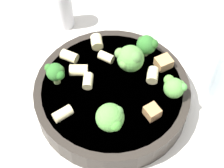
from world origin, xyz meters
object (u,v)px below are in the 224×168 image
at_px(rigatoni_0, 63,114).
at_px(rigatoni_4, 88,81).
at_px(rigatoni_3, 106,57).
at_px(rigatoni_6, 69,57).
at_px(broccoli_floret_0, 56,72).
at_px(pepper_shaker, 62,4).
at_px(rigatoni_1, 79,70).
at_px(pasta_bowl, 112,94).
at_px(chicken_chunk_1, 164,62).
at_px(broccoli_floret_2, 174,87).
at_px(rigatoni_2, 153,75).
at_px(chicken_chunk_0, 151,113).
at_px(rigatoni_5, 97,42).
at_px(broccoli_floret_1, 147,45).
at_px(broccoli_floret_3, 111,118).
at_px(broccoli_floret_4, 129,57).

distance_m(rigatoni_0, rigatoni_4, 0.06).
bearing_deg(rigatoni_3, rigatoni_6, 39.73).
bearing_deg(rigatoni_0, broccoli_floret_0, -38.47).
height_order(rigatoni_0, pepper_shaker, pepper_shaker).
relative_size(rigatoni_0, rigatoni_1, 1.01).
relative_size(pasta_bowl, chicken_chunk_1, 10.01).
height_order(broccoli_floret_2, rigatoni_6, broccoli_floret_2).
height_order(rigatoni_2, chicken_chunk_1, rigatoni_2).
xyz_separation_m(chicken_chunk_0, chicken_chunk_1, (0.04, -0.08, -0.00)).
xyz_separation_m(pasta_bowl, broccoli_floret_2, (-0.07, -0.05, 0.03)).
xyz_separation_m(broccoli_floret_0, rigatoni_5, (0.00, -0.09, -0.01)).
distance_m(broccoli_floret_1, broccoli_floret_3, 0.14).
distance_m(broccoli_floret_1, broccoli_floret_4, 0.04).
bearing_deg(pepper_shaker, broccoli_floret_4, 168.48).
relative_size(broccoli_floret_1, chicken_chunk_1, 1.64).
bearing_deg(broccoli_floret_0, rigatoni_2, -138.34).
bearing_deg(rigatoni_1, rigatoni_6, -17.94).
height_order(broccoli_floret_1, pepper_shaker, pepper_shaker).
distance_m(rigatoni_3, chicken_chunk_0, 0.12).
height_order(broccoli_floret_2, rigatoni_0, broccoli_floret_2).
bearing_deg(pasta_bowl, pepper_shaker, -23.94).
distance_m(broccoli_floret_0, rigatoni_4, 0.05).
distance_m(pasta_bowl, rigatoni_1, 0.06).
distance_m(broccoli_floret_1, rigatoni_5, 0.08).
xyz_separation_m(broccoli_floret_1, rigatoni_1, (0.06, 0.09, -0.01)).
bearing_deg(rigatoni_1, broccoli_floret_2, -156.18).
bearing_deg(rigatoni_6, broccoli_floret_0, 109.85).
bearing_deg(rigatoni_0, rigatoni_5, -69.43).
xyz_separation_m(broccoli_floret_2, rigatoni_3, (0.11, 0.01, -0.01)).
distance_m(rigatoni_4, rigatoni_6, 0.05).
bearing_deg(chicken_chunk_0, rigatoni_3, -18.95).
distance_m(rigatoni_3, pepper_shaker, 0.14).
xyz_separation_m(broccoli_floret_2, broccoli_floret_3, (0.03, 0.10, 0.01)).
xyz_separation_m(rigatoni_2, chicken_chunk_1, (0.00, -0.03, -0.00)).
bearing_deg(rigatoni_6, broccoli_floret_2, -163.26).
bearing_deg(pasta_bowl, rigatoni_6, 1.03).
relative_size(broccoli_floret_1, rigatoni_0, 1.40).
xyz_separation_m(broccoli_floret_1, rigatoni_6, (0.08, 0.08, -0.01)).
xyz_separation_m(rigatoni_5, rigatoni_6, (0.01, 0.05, -0.00)).
distance_m(rigatoni_0, rigatoni_1, 0.08).
relative_size(broccoli_floret_0, broccoli_floret_2, 1.04).
bearing_deg(rigatoni_2, rigatoni_3, 11.87).
distance_m(rigatoni_0, chicken_chunk_0, 0.12).
bearing_deg(rigatoni_0, broccoli_floret_2, -127.50).
height_order(broccoli_floret_0, broccoli_floret_3, broccoli_floret_3).
bearing_deg(chicken_chunk_0, chicken_chunk_1, -66.29).
height_order(broccoli_floret_4, rigatoni_1, broccoli_floret_4).
bearing_deg(chicken_chunk_1, broccoli_floret_2, 139.23).
bearing_deg(rigatoni_1, pasta_bowl, -168.70).
relative_size(rigatoni_0, rigatoni_2, 1.19).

